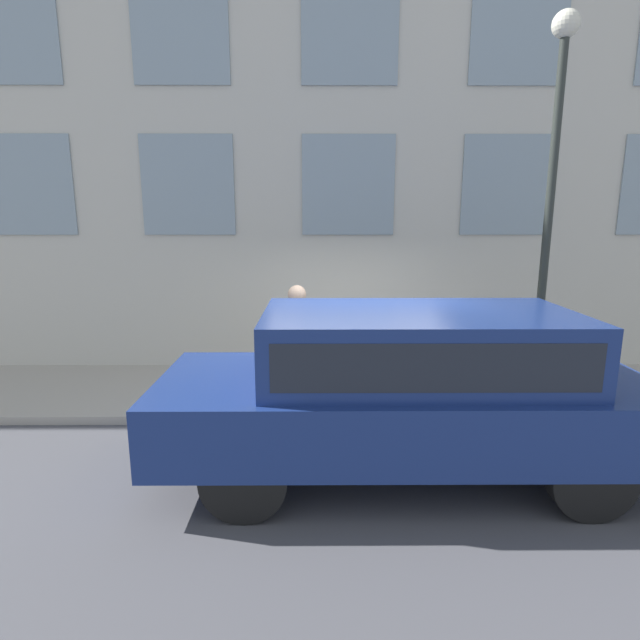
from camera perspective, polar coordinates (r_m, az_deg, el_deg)
name	(u,v)px	position (r m, az deg, el deg)	size (l,w,h in m)	color
ground_plane	(356,424)	(7.16, 4.17, -11.82)	(80.00, 80.00, 0.00)	#47474C
sidewalk	(350,390)	(8.29, 3.50, -8.02)	(2.48, 60.00, 0.12)	#A8A093
building_facade	(349,90)	(9.44, 3.30, 24.80)	(0.33, 40.00, 9.97)	beige
fire_hydrant	(343,376)	(7.61, 2.64, -6.41)	(0.31, 0.43, 0.72)	gold
person	(297,330)	(7.64, -2.61, -1.13)	(0.42, 0.28, 1.73)	#232328
parked_truck_navy_near	(410,381)	(5.60, 10.23, -6.89)	(2.00, 5.34, 1.87)	black
street_lamp	(553,171)	(7.91, 25.05, 15.17)	(0.36, 0.36, 5.39)	#2D332D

